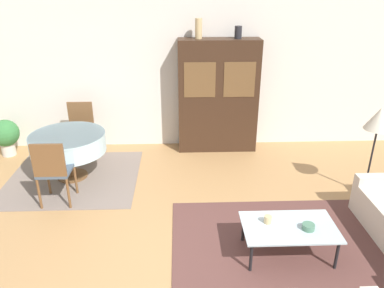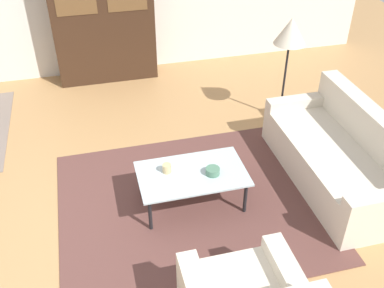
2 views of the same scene
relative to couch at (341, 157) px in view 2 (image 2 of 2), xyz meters
name	(u,v)px [view 2 (image 2 of 2)]	position (x,y,z in m)	size (l,w,h in m)	color
ground_plane	(67,245)	(-2.92, -0.25, -0.29)	(14.00, 14.00, 0.00)	tan
area_rug	(190,204)	(-1.67, 0.00, -0.29)	(2.65, 2.32, 0.01)	brown
couch	(341,157)	(0.00, 0.00, 0.00)	(0.88, 1.93, 0.82)	beige
coffee_table	(192,176)	(-1.65, 0.02, 0.07)	(1.08, 0.65, 0.39)	black
display_cabinet	(102,12)	(-2.18, 3.12, 0.74)	(1.45, 0.43, 2.06)	#382316
floor_lamp	(290,35)	(-0.09, 1.35, 0.86)	(0.39, 0.39, 1.37)	black
cup	(167,168)	(-1.89, 0.10, 0.15)	(0.09, 0.09, 0.09)	tan
bowl	(213,171)	(-1.45, -0.05, 0.14)	(0.14, 0.14, 0.07)	#4C7A60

